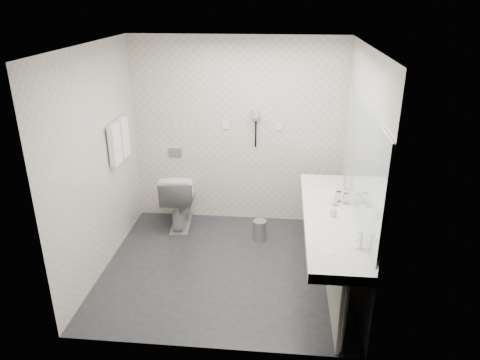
# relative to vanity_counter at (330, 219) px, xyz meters

# --- Properties ---
(floor) EXTENTS (2.80, 2.80, 0.00)m
(floor) POSITION_rel_vanity_counter_xyz_m (-1.12, 0.20, -0.80)
(floor) COLOR #232328
(floor) RESTS_ON ground
(ceiling) EXTENTS (2.80, 2.80, 0.00)m
(ceiling) POSITION_rel_vanity_counter_xyz_m (-1.12, 0.20, 1.70)
(ceiling) COLOR silver
(ceiling) RESTS_ON wall_back
(wall_back) EXTENTS (2.80, 0.00, 2.80)m
(wall_back) POSITION_rel_vanity_counter_xyz_m (-1.12, 1.50, 0.45)
(wall_back) COLOR beige
(wall_back) RESTS_ON floor
(wall_front) EXTENTS (2.80, 0.00, 2.80)m
(wall_front) POSITION_rel_vanity_counter_xyz_m (-1.12, -1.10, 0.45)
(wall_front) COLOR beige
(wall_front) RESTS_ON floor
(wall_left) EXTENTS (0.00, 2.60, 2.60)m
(wall_left) POSITION_rel_vanity_counter_xyz_m (-2.52, 0.20, 0.45)
(wall_left) COLOR beige
(wall_left) RESTS_ON floor
(wall_right) EXTENTS (0.00, 2.60, 2.60)m
(wall_right) POSITION_rel_vanity_counter_xyz_m (0.27, 0.20, 0.45)
(wall_right) COLOR beige
(wall_right) RESTS_ON floor
(vanity_counter) EXTENTS (0.55, 2.20, 0.10)m
(vanity_counter) POSITION_rel_vanity_counter_xyz_m (0.00, 0.00, 0.00)
(vanity_counter) COLOR silver
(vanity_counter) RESTS_ON floor
(vanity_panel) EXTENTS (0.03, 2.15, 0.75)m
(vanity_panel) POSITION_rel_vanity_counter_xyz_m (0.02, 0.00, -0.42)
(vanity_panel) COLOR gray
(vanity_panel) RESTS_ON floor
(vanity_post_near) EXTENTS (0.06, 0.06, 0.75)m
(vanity_post_near) POSITION_rel_vanity_counter_xyz_m (0.05, -1.04, -0.42)
(vanity_post_near) COLOR silver
(vanity_post_near) RESTS_ON floor
(vanity_post_far) EXTENTS (0.06, 0.06, 0.75)m
(vanity_post_far) POSITION_rel_vanity_counter_xyz_m (0.05, 1.04, -0.42)
(vanity_post_far) COLOR silver
(vanity_post_far) RESTS_ON floor
(mirror) EXTENTS (0.02, 2.20, 1.05)m
(mirror) POSITION_rel_vanity_counter_xyz_m (0.26, 0.00, 0.65)
(mirror) COLOR #B2BCC6
(mirror) RESTS_ON wall_right
(basin_near) EXTENTS (0.40, 0.31, 0.05)m
(basin_near) POSITION_rel_vanity_counter_xyz_m (0.00, -0.65, 0.04)
(basin_near) COLOR silver
(basin_near) RESTS_ON vanity_counter
(basin_far) EXTENTS (0.40, 0.31, 0.05)m
(basin_far) POSITION_rel_vanity_counter_xyz_m (0.00, 0.65, 0.04)
(basin_far) COLOR silver
(basin_far) RESTS_ON vanity_counter
(faucet_near) EXTENTS (0.04, 0.04, 0.15)m
(faucet_near) POSITION_rel_vanity_counter_xyz_m (0.19, -0.65, 0.12)
(faucet_near) COLOR silver
(faucet_near) RESTS_ON vanity_counter
(faucet_far) EXTENTS (0.04, 0.04, 0.15)m
(faucet_far) POSITION_rel_vanity_counter_xyz_m (0.19, 0.65, 0.12)
(faucet_far) COLOR silver
(faucet_far) RESTS_ON vanity_counter
(soap_bottle_a) EXTENTS (0.07, 0.07, 0.11)m
(soap_bottle_a) POSITION_rel_vanity_counter_xyz_m (0.02, -0.05, 0.11)
(soap_bottle_a) COLOR white
(soap_bottle_a) RESTS_ON vanity_counter
(soap_bottle_b) EXTENTS (0.09, 0.09, 0.10)m
(soap_bottle_b) POSITION_rel_vanity_counter_xyz_m (0.06, 0.23, 0.10)
(soap_bottle_b) COLOR white
(soap_bottle_b) RESTS_ON vanity_counter
(glass_left) EXTENTS (0.07, 0.07, 0.12)m
(glass_left) POSITION_rel_vanity_counter_xyz_m (0.11, 0.33, 0.11)
(glass_left) COLOR silver
(glass_left) RESTS_ON vanity_counter
(glass_right) EXTENTS (0.07, 0.07, 0.12)m
(glass_right) POSITION_rel_vanity_counter_xyz_m (0.18, 0.28, 0.11)
(glass_right) COLOR silver
(glass_right) RESTS_ON vanity_counter
(toilet) EXTENTS (0.50, 0.81, 0.79)m
(toilet) POSITION_rel_vanity_counter_xyz_m (-1.88, 1.20, -0.41)
(toilet) COLOR silver
(toilet) RESTS_ON floor
(flush_plate) EXTENTS (0.18, 0.02, 0.12)m
(flush_plate) POSITION_rel_vanity_counter_xyz_m (-1.98, 1.49, 0.15)
(flush_plate) COLOR #B2B5BA
(flush_plate) RESTS_ON wall_back
(pedal_bin) EXTENTS (0.21, 0.21, 0.24)m
(pedal_bin) POSITION_rel_vanity_counter_xyz_m (-0.77, 0.91, -0.68)
(pedal_bin) COLOR #B2B5BA
(pedal_bin) RESTS_ON floor
(bin_lid) EXTENTS (0.17, 0.17, 0.02)m
(bin_lid) POSITION_rel_vanity_counter_xyz_m (-0.77, 0.91, -0.55)
(bin_lid) COLOR #B2B5BA
(bin_lid) RESTS_ON pedal_bin
(towel_rail) EXTENTS (0.02, 0.62, 0.02)m
(towel_rail) POSITION_rel_vanity_counter_xyz_m (-2.47, 0.75, 0.75)
(towel_rail) COLOR silver
(towel_rail) RESTS_ON wall_left
(towel_near) EXTENTS (0.07, 0.24, 0.48)m
(towel_near) POSITION_rel_vanity_counter_xyz_m (-2.46, 0.61, 0.53)
(towel_near) COLOR white
(towel_near) RESTS_ON towel_rail
(towel_far) EXTENTS (0.07, 0.24, 0.48)m
(towel_far) POSITION_rel_vanity_counter_xyz_m (-2.46, 0.89, 0.53)
(towel_far) COLOR white
(towel_far) RESTS_ON towel_rail
(dryer_cradle) EXTENTS (0.10, 0.04, 0.14)m
(dryer_cradle) POSITION_rel_vanity_counter_xyz_m (-0.88, 1.47, 0.70)
(dryer_cradle) COLOR #99989E
(dryer_cradle) RESTS_ON wall_back
(dryer_barrel) EXTENTS (0.08, 0.14, 0.08)m
(dryer_barrel) POSITION_rel_vanity_counter_xyz_m (-0.88, 1.40, 0.73)
(dryer_barrel) COLOR #99989E
(dryer_barrel) RESTS_ON dryer_cradle
(dryer_cord) EXTENTS (0.02, 0.02, 0.35)m
(dryer_cord) POSITION_rel_vanity_counter_xyz_m (-0.88, 1.46, 0.45)
(dryer_cord) COLOR black
(dryer_cord) RESTS_ON dryer_cradle
(switch_plate_a) EXTENTS (0.09, 0.02, 0.09)m
(switch_plate_a) POSITION_rel_vanity_counter_xyz_m (-1.27, 1.49, 0.55)
(switch_plate_a) COLOR silver
(switch_plate_a) RESTS_ON wall_back
(switch_plate_b) EXTENTS (0.09, 0.02, 0.09)m
(switch_plate_b) POSITION_rel_vanity_counter_xyz_m (-0.57, 1.49, 0.55)
(switch_plate_b) COLOR silver
(switch_plate_b) RESTS_ON wall_back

